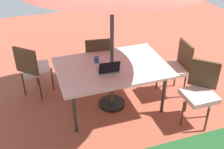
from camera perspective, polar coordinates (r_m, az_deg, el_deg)
ground_plane at (r=4.82m, az=0.00°, el=-6.31°), size 10.00×10.00×0.02m
dining_table at (r=4.41m, az=0.00°, el=1.13°), size 1.74×1.18×0.77m
chair_south at (r=5.08m, az=-3.03°, el=3.45°), size 0.48×0.49×0.98m
chair_southeast at (r=4.95m, az=-15.85°, el=1.36°), size 0.59×0.59×0.98m
chair_west at (r=4.94m, az=12.97°, el=1.71°), size 0.47×0.46×0.98m
chair_northwest at (r=4.41m, az=17.67°, el=-3.07°), size 0.59×0.59×0.98m
laptop at (r=4.21m, az=-0.75°, el=1.10°), size 0.34×0.27×0.21m
cup at (r=4.48m, az=-3.20°, el=3.09°), size 0.08×0.08×0.10m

